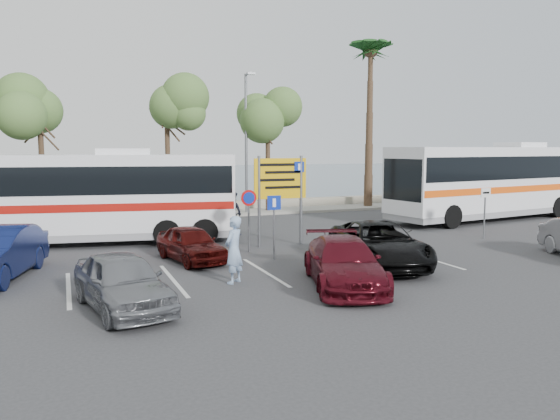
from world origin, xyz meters
name	(u,v)px	position (x,y,z in m)	size (l,w,h in m)	color
ground	(288,263)	(0.00, 0.00, 0.00)	(120.00, 120.00, 0.00)	#323234
kerb_strip	(195,215)	(0.00, 14.00, 0.07)	(44.00, 2.40, 0.15)	gray
seawall	(188,207)	(0.00, 16.00, 0.30)	(48.00, 0.80, 0.60)	gray
sea	(119,177)	(0.00, 60.00, 0.01)	(140.00, 140.00, 0.00)	#435F6C
tree_left	(39,107)	(-8.00, 14.00, 6.00)	(3.20, 3.20, 7.20)	#382619
tree_mid	(166,98)	(-1.50, 14.00, 6.65)	(3.20, 3.20, 8.00)	#382619
tree_right	(268,110)	(4.50, 14.00, 6.17)	(3.20, 3.20, 7.40)	#382619
palm_tree	(371,54)	(11.50, 14.00, 9.87)	(4.80, 4.80, 11.20)	#382619
street_lamp_right	(247,136)	(3.00, 13.52, 4.60)	(0.45, 1.15, 8.01)	slate
direction_sign	(280,185)	(1.00, 3.20, 2.43)	(2.20, 0.12, 3.60)	slate
sign_no_stop	(249,210)	(-0.60, 2.38, 1.58)	(0.60, 0.08, 2.35)	slate
sign_parking	(274,218)	(-0.20, 0.79, 1.47)	(0.50, 0.07, 2.25)	slate
sign_taxi	(485,206)	(9.80, 1.49, 1.42)	(0.50, 0.07, 2.20)	slate
lane_markings	(267,272)	(-1.14, -1.00, 0.00)	(12.02, 4.20, 0.01)	silver
coach_bus_left	(78,200)	(-6.50, 6.50, 1.80)	(12.74, 4.71, 3.89)	white
coach_bus_right	(494,184)	(14.96, 6.50, 1.96)	(13.82, 4.90, 4.22)	white
car_silver_a	(122,281)	(-5.79, -3.50, 0.70)	(1.64, 4.09, 1.39)	gray
car_maroon	(344,263)	(0.26, -3.50, 0.67)	(1.89, 4.65, 1.35)	#540E18
car_red	(191,244)	(-3.00, 1.50, 0.61)	(1.45, 3.60, 1.23)	#3F0A09
suv_black	(379,244)	(2.66, -1.48, 0.72)	(2.40, 5.22, 1.45)	black
pedestrian_near	(234,250)	(-2.52, -2.00, 0.98)	(0.71, 0.47, 1.96)	#90ACD1
pedestrian_far	(232,213)	(0.00, 6.50, 0.99)	(0.96, 0.75, 1.97)	#34374E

